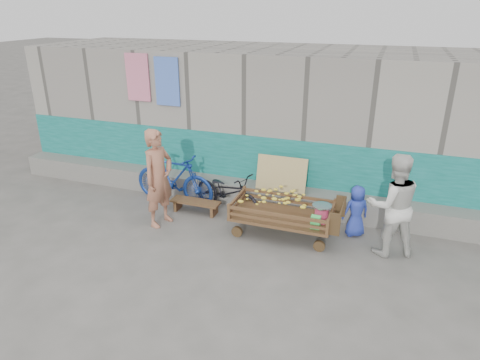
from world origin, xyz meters
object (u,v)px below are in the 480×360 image
(bench, at_px, (196,204))
(vendor_man, at_px, (159,178))
(banana_cart, at_px, (281,207))
(bicycle_dark, at_px, (227,192))
(child, at_px, (356,211))
(woman, at_px, (393,205))
(bicycle_blue, at_px, (174,178))

(bench, bearing_deg, vendor_man, -123.01)
(banana_cart, distance_m, bench, 1.89)
(bench, bearing_deg, bicycle_dark, 25.12)
(bench, bearing_deg, child, 2.54)
(child, distance_m, bicycle_dark, 2.53)
(banana_cart, xyz_separation_m, woman, (1.85, 0.03, 0.32))
(bench, xyz_separation_m, bicycle_dark, (0.57, 0.27, 0.23))
(bicycle_dark, relative_size, bicycle_blue, 0.87)
(bench, distance_m, woman, 3.76)
(banana_cart, xyz_separation_m, child, (1.27, 0.45, -0.08))
(bench, height_order, vendor_man, vendor_man)
(banana_cart, xyz_separation_m, vendor_man, (-2.24, -0.32, 0.37))
(vendor_man, bearing_deg, banana_cart, -68.05)
(banana_cart, distance_m, vendor_man, 2.30)
(banana_cart, xyz_separation_m, bicycle_dark, (-1.26, 0.58, -0.14))
(vendor_man, height_order, bicycle_blue, vendor_man)
(woman, bearing_deg, banana_cart, -18.95)
(woman, xyz_separation_m, child, (-0.58, 0.42, -0.40))
(bench, xyz_separation_m, child, (3.10, 0.14, 0.29))
(child, bearing_deg, bench, -27.96)
(banana_cart, bearing_deg, bicycle_dark, 155.07)
(vendor_man, height_order, woman, vendor_man)
(bench, height_order, child, child)
(vendor_man, distance_m, bicycle_blue, 1.00)
(bench, relative_size, woman, 0.57)
(banana_cart, height_order, bicycle_dark, bicycle_dark)
(woman, height_order, bicycle_dark, woman)
(bicycle_dark, bearing_deg, vendor_man, 151.88)
(vendor_man, xyz_separation_m, bicycle_dark, (0.99, 0.91, -0.51))
(woman, height_order, child, woman)
(banana_cart, relative_size, bicycle_dark, 1.22)
(banana_cart, relative_size, bench, 1.94)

